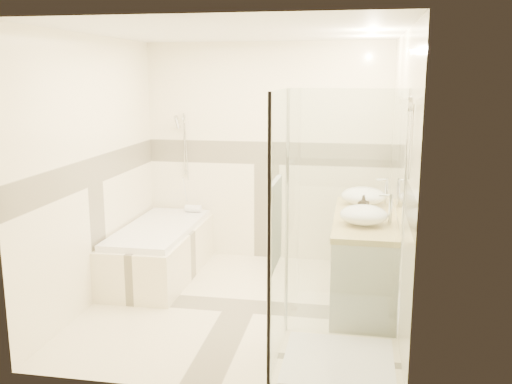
% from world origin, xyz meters
% --- Properties ---
extents(room, '(2.82, 3.02, 2.52)m').
position_xyz_m(room, '(0.06, 0.01, 1.26)').
color(room, '#F2E7C1').
rests_on(room, ground).
extents(bathtub, '(0.75, 1.70, 0.56)m').
position_xyz_m(bathtub, '(-1.02, 0.65, 0.31)').
color(bathtub, '#F8ECC6').
rests_on(bathtub, ground).
extents(vanity, '(0.58, 1.62, 0.85)m').
position_xyz_m(vanity, '(1.12, 0.30, 0.43)').
color(vanity, white).
rests_on(vanity, ground).
extents(shower_enclosure, '(0.96, 0.93, 2.04)m').
position_xyz_m(shower_enclosure, '(0.83, -0.97, 0.51)').
color(shower_enclosure, '#F8ECC6').
rests_on(shower_enclosure, ground).
extents(vessel_sink_near, '(0.44, 0.44, 0.18)m').
position_xyz_m(vessel_sink_near, '(1.10, 0.77, 0.94)').
color(vessel_sink_near, white).
rests_on(vessel_sink_near, vanity).
extents(vessel_sink_far, '(0.42, 0.42, 0.17)m').
position_xyz_m(vessel_sink_far, '(1.10, -0.00, 0.93)').
color(vessel_sink_far, white).
rests_on(vessel_sink_far, vanity).
extents(faucet_near, '(0.11, 0.03, 0.28)m').
position_xyz_m(faucet_near, '(1.32, 0.77, 1.01)').
color(faucet_near, silver).
rests_on(faucet_near, vanity).
extents(faucet_far, '(0.12, 0.03, 0.28)m').
position_xyz_m(faucet_far, '(1.32, -0.00, 1.01)').
color(faucet_far, silver).
rests_on(faucet_far, vanity).
extents(amenity_bottle_a, '(0.11, 0.11, 0.18)m').
position_xyz_m(amenity_bottle_a, '(1.10, 0.36, 0.94)').
color(amenity_bottle_a, black).
rests_on(amenity_bottle_a, vanity).
extents(amenity_bottle_b, '(0.13, 0.13, 0.16)m').
position_xyz_m(amenity_bottle_b, '(1.10, 0.43, 0.93)').
color(amenity_bottle_b, black).
rests_on(amenity_bottle_b, vanity).
extents(folded_towels, '(0.18, 0.25, 0.07)m').
position_xyz_m(folded_towels, '(1.10, 1.02, 0.89)').
color(folded_towels, white).
rests_on(folded_towels, vanity).
extents(rolled_towel, '(0.19, 0.09, 0.09)m').
position_xyz_m(rolled_towel, '(-0.84, 1.31, 0.60)').
color(rolled_towel, white).
rests_on(rolled_towel, bathtub).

